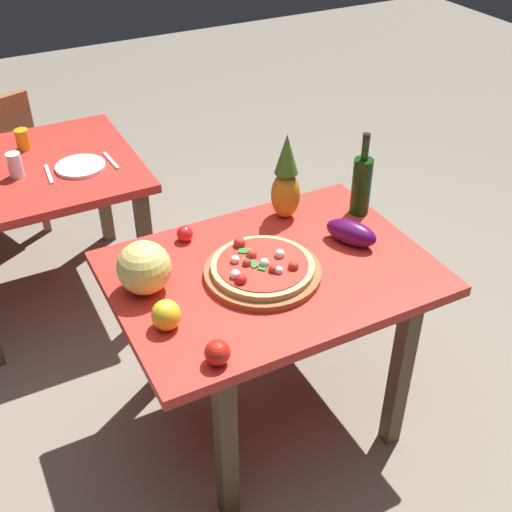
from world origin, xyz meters
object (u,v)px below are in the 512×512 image
drinking_glass_water (15,165)px  eggplant (351,233)px  tomato_beside_pepper (217,353)px  pizza (262,266)px  melon (144,268)px  display_table (271,291)px  bell_pepper (166,315)px  dinner_plate (80,166)px  drinking_glass_juice (23,139)px  fork_utensil (49,174)px  pineapple_left (286,181)px  wine_bottle (361,184)px  pizza_board (263,272)px  tomato_at_corner (185,233)px  knife_utensil (111,160)px  background_table (37,188)px

drinking_glass_water → eggplant: bearing=-47.6°
tomato_beside_pepper → pizza: bearing=45.2°
melon → eggplant: 0.77m
display_table → eggplant: (0.34, 0.01, 0.14)m
eggplant → bell_pepper: bearing=-171.0°
pizza → tomato_beside_pepper: pizza is taller
drinking_glass_water → dinner_plate: bearing=-11.2°
pizza → melon: melon is taller
drinking_glass_juice → fork_utensil: drinking_glass_juice is taller
bell_pepper → drinking_glass_juice: 1.48m
drinking_glass_juice → dinner_plate: size_ratio=0.44×
pineapple_left → wine_bottle: bearing=-21.8°
bell_pepper → fork_utensil: 1.17m
melon → fork_utensil: size_ratio=1.01×
pizza_board → tomato_at_corner: bearing=115.8°
drinking_glass_juice → tomato_at_corner: bearing=-70.2°
knife_utensil → pizza: bearing=-82.0°
dinner_plate → bell_pepper: bearing=-91.8°
pineapple_left → knife_utensil: size_ratio=1.96×
bell_pepper → dinner_plate: (0.04, 1.16, -0.04)m
pineapple_left → dinner_plate: pineapple_left is taller
tomato_beside_pepper → dinner_plate: size_ratio=0.35×
drinking_glass_juice → eggplant: bearing=-55.8°
melon → pizza_board: bearing=-16.1°
pineapple_left → bell_pepper: 0.77m
drinking_glass_water → knife_utensil: bearing=-7.3°
drinking_glass_water → tomato_beside_pepper: bearing=-78.0°
display_table → knife_utensil: knife_utensil is taller
display_table → drinking_glass_water: (-0.66, 1.10, 0.15)m
tomato_beside_pepper → eggplant: bearing=25.9°
display_table → background_table: 1.30m
tomato_beside_pepper → melon: bearing=99.4°
pizza_board → melon: size_ratio=2.24×
eggplant → tomato_at_corner: 0.61m
pizza_board → display_table: bearing=22.6°
pizza_board → tomato_beside_pepper: (-0.31, -0.31, 0.03)m
tomato_beside_pepper → drinking_glass_juice: size_ratio=0.81×
tomato_beside_pepper → wine_bottle: bearing=30.6°
display_table → bell_pepper: 0.47m
background_table → fork_utensil: fork_utensil is taller
tomato_beside_pepper → fork_utensil: size_ratio=0.43×
pizza → background_table: bearing=114.5°
melon → drinking_glass_water: 1.04m
tomato_at_corner → drinking_glass_water: 0.92m
display_table → wine_bottle: bearing=19.3°
pizza → fork_utensil: bearing=114.7°
background_table → wine_bottle: bearing=-42.7°
pineapple_left → fork_utensil: (-0.75, 0.77, -0.15)m
wine_bottle → display_table: bearing=-160.7°
knife_utensil → melon: bearing=-103.2°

